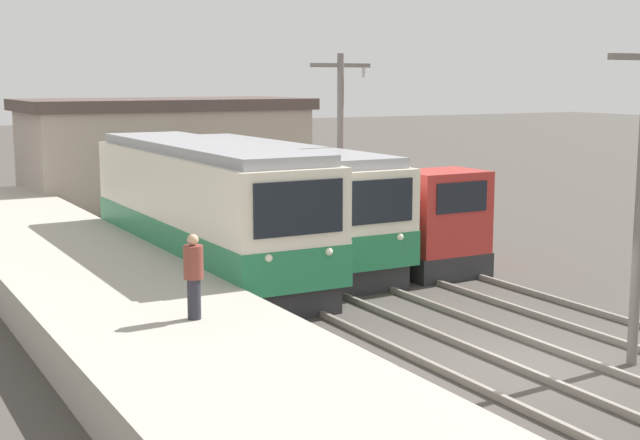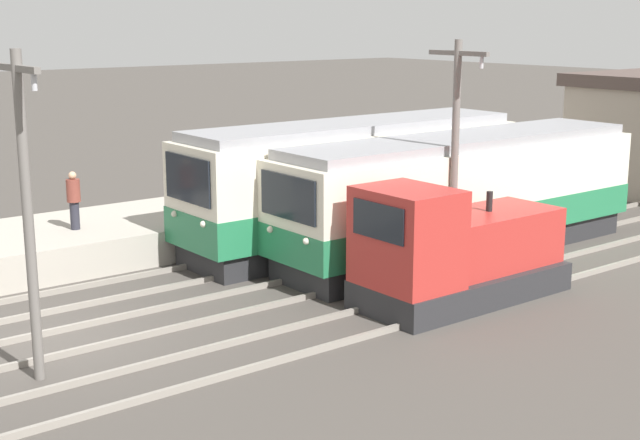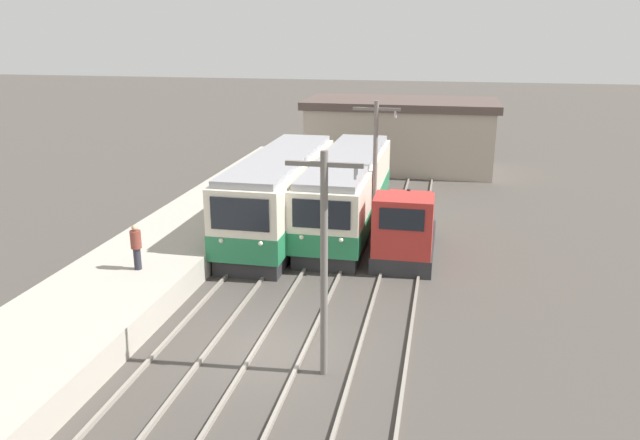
# 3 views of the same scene
# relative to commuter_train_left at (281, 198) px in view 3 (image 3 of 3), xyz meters

# --- Properties ---
(ground_plane) EXTENTS (200.00, 200.00, 0.00)m
(ground_plane) POSITION_rel_commuter_train_left_xyz_m (2.60, -10.56, -1.75)
(ground_plane) COLOR #47423D
(platform_left) EXTENTS (4.50, 54.00, 0.97)m
(platform_left) POSITION_rel_commuter_train_left_xyz_m (-3.65, -10.56, -1.27)
(platform_left) COLOR #ADA599
(platform_left) RESTS_ON ground
(track_left) EXTENTS (1.54, 60.00, 0.14)m
(track_left) POSITION_rel_commuter_train_left_xyz_m (0.00, -10.56, -1.68)
(track_left) COLOR gray
(track_left) RESTS_ON ground
(track_center) EXTENTS (1.54, 60.00, 0.14)m
(track_center) POSITION_rel_commuter_train_left_xyz_m (2.80, -10.56, -1.68)
(track_center) COLOR gray
(track_center) RESTS_ON ground
(track_right) EXTENTS (1.54, 60.00, 0.14)m
(track_right) POSITION_rel_commuter_train_left_xyz_m (5.80, -10.56, -1.68)
(track_right) COLOR gray
(track_right) RESTS_ON ground
(commuter_train_left) EXTENTS (2.84, 11.50, 3.78)m
(commuter_train_left) POSITION_rel_commuter_train_left_xyz_m (0.00, 0.00, 0.00)
(commuter_train_left) COLOR #28282B
(commuter_train_left) RESTS_ON ground
(commuter_train_center) EXTENTS (2.84, 12.55, 3.51)m
(commuter_train_center) POSITION_rel_commuter_train_left_xyz_m (2.80, 1.75, -0.12)
(commuter_train_center) COLOR #28282B
(commuter_train_center) RESTS_ON ground
(shunting_locomotive) EXTENTS (2.40, 5.60, 3.00)m
(shunting_locomotive) POSITION_rel_commuter_train_left_xyz_m (5.80, -1.66, -0.55)
(shunting_locomotive) COLOR #28282B
(shunting_locomotive) RESTS_ON ground
(catenary_mast_near) EXTENTS (2.00, 0.20, 6.27)m
(catenary_mast_near) POSITION_rel_commuter_train_left_xyz_m (4.31, -11.49, 1.70)
(catenary_mast_near) COLOR slate
(catenary_mast_near) RESTS_ON ground
(catenary_mast_mid) EXTENTS (2.00, 0.20, 6.27)m
(catenary_mast_mid) POSITION_rel_commuter_train_left_xyz_m (4.31, -0.16, 1.70)
(catenary_mast_mid) COLOR slate
(catenary_mast_mid) RESTS_ON ground
(person_on_platform) EXTENTS (0.38, 0.38, 1.65)m
(person_on_platform) POSITION_rel_commuter_train_left_xyz_m (-3.23, -7.53, 0.12)
(person_on_platform) COLOR #282833
(person_on_platform) RESTS_ON platform_left
(station_building) EXTENTS (12.60, 6.30, 4.66)m
(station_building) POSITION_rel_commuter_train_left_xyz_m (4.18, 15.44, 0.60)
(station_building) COLOR #AD9E8E
(station_building) RESTS_ON ground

